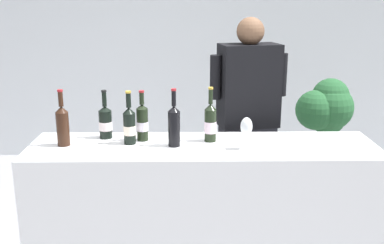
{
  "coord_description": "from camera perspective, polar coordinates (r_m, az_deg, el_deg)",
  "views": [
    {
      "loc": [
        -0.11,
        -2.69,
        1.85
      ],
      "look_at": [
        -0.07,
        0.0,
        1.11
      ],
      "focal_mm": 42.69,
      "sensor_mm": 36.0,
      "label": 1
    }
  ],
  "objects": [
    {
      "name": "potted_shrub",
      "position": [
        4.23,
        16.33,
        0.19
      ],
      "size": [
        0.52,
        0.41,
        1.16
      ],
      "color": "brown",
      "rests_on": "ground_plane"
    },
    {
      "name": "wine_bottle_0",
      "position": [
        2.78,
        -2.26,
        -0.33
      ],
      "size": [
        0.07,
        0.07,
        0.36
      ],
      "color": "black",
      "rests_on": "counter"
    },
    {
      "name": "wine_bottle_3",
      "position": [
        2.91,
        -6.22,
        0.0
      ],
      "size": [
        0.08,
        0.08,
        0.32
      ],
      "color": "black",
      "rests_on": "counter"
    },
    {
      "name": "wine_glass",
      "position": [
        2.74,
        6.81,
        -0.72
      ],
      "size": [
        0.07,
        0.07,
        0.2
      ],
      "color": "silver",
      "rests_on": "counter"
    },
    {
      "name": "counter",
      "position": [
        3.02,
        1.35,
        -11.59
      ],
      "size": [
        2.16,
        0.57,
        0.96
      ],
      "primitive_type": "cube",
      "color": "white",
      "rests_on": "ground_plane"
    },
    {
      "name": "wine_bottle_1",
      "position": [
        3.0,
        -10.77,
        0.02
      ],
      "size": [
        0.09,
        0.09,
        0.32
      ],
      "color": "black",
      "rests_on": "counter"
    },
    {
      "name": "wine_bottle_4",
      "position": [
        2.88,
        2.31,
        -0.07
      ],
      "size": [
        0.08,
        0.08,
        0.35
      ],
      "color": "black",
      "rests_on": "counter"
    },
    {
      "name": "wine_bottle_5",
      "position": [
        2.9,
        -15.87,
        -0.29
      ],
      "size": [
        0.08,
        0.08,
        0.35
      ],
      "color": "black",
      "rests_on": "counter"
    },
    {
      "name": "person_server",
      "position": [
        3.44,
        6.89,
        -1.8
      ],
      "size": [
        0.57,
        0.32,
        1.71
      ],
      "color": "black",
      "rests_on": "ground_plane"
    },
    {
      "name": "wall_back",
      "position": [
        5.31,
        0.35,
        10.56
      ],
      "size": [
        8.0,
        0.1,
        2.8
      ],
      "primitive_type": "cube",
      "color": "silver",
      "rests_on": "ground_plane"
    },
    {
      "name": "wine_bottle_2",
      "position": [
        2.86,
        -7.83,
        -0.37
      ],
      "size": [
        0.08,
        0.08,
        0.34
      ],
      "color": "black",
      "rests_on": "counter"
    }
  ]
}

